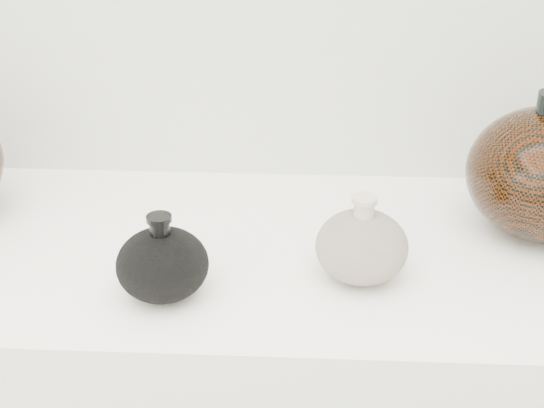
{
  "coord_description": "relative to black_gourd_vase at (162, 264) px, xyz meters",
  "views": [
    {
      "loc": [
        0.1,
        0.0,
        1.46
      ],
      "look_at": [
        0.05,
        0.92,
        0.99
      ],
      "focal_mm": 50.0,
      "sensor_mm": 36.0,
      "label": 1
    }
  ],
  "objects": [
    {
      "name": "black_gourd_vase",
      "position": [
        0.0,
        0.0,
        0.0
      ],
      "size": [
        0.15,
        0.15,
        0.12
      ],
      "color": "black",
      "rests_on": "display_counter"
    },
    {
      "name": "room",
      "position": [
        0.08,
        -0.55,
        0.35
      ],
      "size": [
        3.04,
        2.42,
        2.64
      ],
      "color": "slate",
      "rests_on": "ground"
    },
    {
      "name": "cream_gourd_vase",
      "position": [
        0.26,
        0.06,
        0.0
      ],
      "size": [
        0.16,
        0.16,
        0.12
      ],
      "color": "beige",
      "rests_on": "display_counter"
    }
  ]
}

